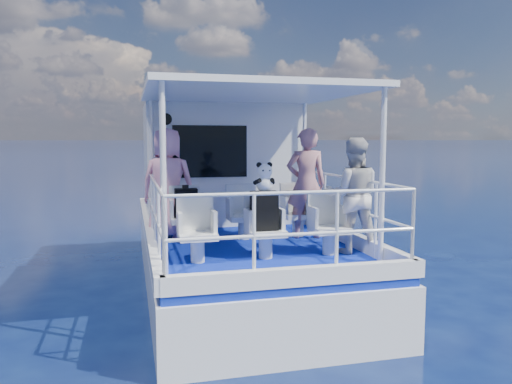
# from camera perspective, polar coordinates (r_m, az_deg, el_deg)

# --- Properties ---
(ground) EXTENTS (2000.00, 2000.00, 0.00)m
(ground) POSITION_cam_1_polar(r_m,az_deg,el_deg) (7.93, -1.06, -12.04)
(ground) COLOR #08123B
(ground) RESTS_ON ground
(hull) EXTENTS (3.00, 7.00, 1.60)m
(hull) POSITION_cam_1_polar(r_m,az_deg,el_deg) (8.86, -2.55, -10.08)
(hull) COLOR white
(hull) RESTS_ON ground
(deck) EXTENTS (2.90, 6.90, 0.10)m
(deck) POSITION_cam_1_polar(r_m,az_deg,el_deg) (8.67, -2.58, -4.68)
(deck) COLOR navy
(deck) RESTS_ON hull
(cabin) EXTENTS (2.85, 2.00, 2.20)m
(cabin) POSITION_cam_1_polar(r_m,az_deg,el_deg) (9.80, -4.14, 3.34)
(cabin) COLOR white
(cabin) RESTS_ON deck
(canopy) EXTENTS (3.00, 3.20, 0.08)m
(canopy) POSITION_cam_1_polar(r_m,az_deg,el_deg) (7.37, -0.75, 11.32)
(canopy) COLOR white
(canopy) RESTS_ON cabin
(canopy_posts) EXTENTS (2.77, 2.97, 2.20)m
(canopy_posts) POSITION_cam_1_polar(r_m,az_deg,el_deg) (7.31, -0.65, 2.42)
(canopy_posts) COLOR white
(canopy_posts) RESTS_ON deck
(railings) EXTENTS (2.84, 3.59, 1.00)m
(railings) POSITION_cam_1_polar(r_m,az_deg,el_deg) (7.06, -0.02, -2.61)
(railings) COLOR white
(railings) RESTS_ON deck
(seat_port_fwd) EXTENTS (0.48, 0.46, 0.38)m
(seat_port_fwd) POSITION_cam_1_polar(r_m,az_deg,el_deg) (7.71, -7.96, -4.27)
(seat_port_fwd) COLOR silver
(seat_port_fwd) RESTS_ON deck
(seat_center_fwd) EXTENTS (0.48, 0.46, 0.38)m
(seat_center_fwd) POSITION_cam_1_polar(r_m,az_deg,el_deg) (7.85, -1.41, -4.02)
(seat_center_fwd) COLOR silver
(seat_center_fwd) RESTS_ON deck
(seat_stbd_fwd) EXTENTS (0.48, 0.46, 0.38)m
(seat_stbd_fwd) POSITION_cam_1_polar(r_m,az_deg,el_deg) (8.10, 4.83, -3.73)
(seat_stbd_fwd) COLOR silver
(seat_stbd_fwd) RESTS_ON deck
(seat_port_aft) EXTENTS (0.48, 0.46, 0.38)m
(seat_port_aft) POSITION_cam_1_polar(r_m,az_deg,el_deg) (6.44, -6.70, -6.30)
(seat_port_aft) COLOR silver
(seat_port_aft) RESTS_ON deck
(seat_center_aft) EXTENTS (0.48, 0.46, 0.38)m
(seat_center_aft) POSITION_cam_1_polar(r_m,az_deg,el_deg) (6.62, 1.09, -5.93)
(seat_center_aft) COLOR silver
(seat_center_aft) RESTS_ON deck
(seat_stbd_aft) EXTENTS (0.48, 0.46, 0.38)m
(seat_stbd_aft) POSITION_cam_1_polar(r_m,az_deg,el_deg) (6.90, 8.35, -5.49)
(seat_stbd_aft) COLOR silver
(seat_stbd_aft) RESTS_ON deck
(passenger_port_fwd) EXTENTS (0.77, 0.66, 1.74)m
(passenger_port_fwd) POSITION_cam_1_polar(r_m,az_deg,el_deg) (7.95, -10.03, 0.96)
(passenger_port_fwd) COLOR pink
(passenger_port_fwd) RESTS_ON deck
(passenger_stbd_fwd) EXTENTS (0.69, 0.51, 1.73)m
(passenger_stbd_fwd) POSITION_cam_1_polar(r_m,az_deg,el_deg) (7.90, 5.76, 0.96)
(passenger_stbd_fwd) COLOR #C47F84
(passenger_stbd_fwd) RESTS_ON deck
(passenger_stbd_aft) EXTENTS (0.92, 0.82, 1.59)m
(passenger_stbd_aft) POSITION_cam_1_polar(r_m,az_deg,el_deg) (6.97, 11.01, -0.40)
(passenger_stbd_aft) COLOR silver
(passenger_stbd_aft) RESTS_ON deck
(backpack_port) EXTENTS (0.34, 0.19, 0.44)m
(backpack_port) POSITION_cam_1_polar(r_m,az_deg,el_deg) (7.63, -7.99, -1.26)
(backpack_port) COLOR black
(backpack_port) RESTS_ON seat_port_fwd
(backpack_center) EXTENTS (0.34, 0.19, 0.51)m
(backpack_center) POSITION_cam_1_polar(r_m,az_deg,el_deg) (6.50, 0.94, -2.16)
(backpack_center) COLOR black
(backpack_center) RESTS_ON seat_center_aft
(compact_camera) EXTENTS (0.09, 0.06, 0.06)m
(compact_camera) POSITION_cam_1_polar(r_m,az_deg,el_deg) (7.61, -8.08, 0.60)
(compact_camera) COLOR black
(compact_camera) RESTS_ON backpack_port
(panda) EXTENTS (0.24, 0.20, 0.37)m
(panda) POSITION_cam_1_polar(r_m,az_deg,el_deg) (6.45, 0.96, 1.74)
(panda) COLOR white
(panda) RESTS_ON backpack_center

